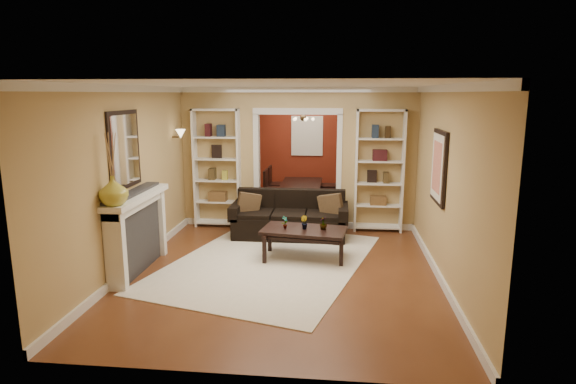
# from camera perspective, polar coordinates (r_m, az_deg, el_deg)

# --- Properties ---
(floor) EXTENTS (8.00, 8.00, 0.00)m
(floor) POSITION_cam_1_polar(r_m,az_deg,el_deg) (8.44, 0.41, -6.21)
(floor) COLOR brown
(floor) RESTS_ON ground
(ceiling) EXTENTS (8.00, 8.00, 0.00)m
(ceiling) POSITION_cam_1_polar(r_m,az_deg,el_deg) (8.03, 0.43, 12.45)
(ceiling) COLOR white
(ceiling) RESTS_ON ground
(wall_back) EXTENTS (8.00, 0.00, 8.00)m
(wall_back) POSITION_cam_1_polar(r_m,az_deg,el_deg) (12.08, 2.29, 5.75)
(wall_back) COLOR tan
(wall_back) RESTS_ON ground
(wall_front) EXTENTS (8.00, 0.00, 8.00)m
(wall_front) POSITION_cam_1_polar(r_m,az_deg,el_deg) (4.25, -4.89, -5.28)
(wall_front) COLOR tan
(wall_front) RESTS_ON ground
(wall_left) EXTENTS (0.00, 8.00, 8.00)m
(wall_left) POSITION_cam_1_polar(r_m,az_deg,el_deg) (8.64, -14.62, 3.04)
(wall_left) COLOR tan
(wall_left) RESTS_ON ground
(wall_right) EXTENTS (0.00, 8.00, 8.00)m
(wall_right) POSITION_cam_1_polar(r_m,az_deg,el_deg) (8.22, 16.24, 2.53)
(wall_right) COLOR tan
(wall_right) RESTS_ON ground
(partition_wall) EXTENTS (4.50, 0.15, 2.70)m
(partition_wall) POSITION_cam_1_polar(r_m,az_deg,el_deg) (9.31, 1.14, 4.01)
(partition_wall) COLOR tan
(partition_wall) RESTS_ON floor
(red_back_panel) EXTENTS (4.44, 0.04, 2.64)m
(red_back_panel) POSITION_cam_1_polar(r_m,az_deg,el_deg) (12.06, 2.28, 5.60)
(red_back_panel) COLOR maroon
(red_back_panel) RESTS_ON floor
(dining_window) EXTENTS (0.78, 0.03, 0.98)m
(dining_window) POSITION_cam_1_polar(r_m,az_deg,el_deg) (11.99, 2.27, 6.67)
(dining_window) COLOR #8CA5CC
(dining_window) RESTS_ON wall_back
(area_rug) EXTENTS (3.64, 4.40, 0.01)m
(area_rug) POSITION_cam_1_polar(r_m,az_deg,el_deg) (7.58, -2.34, -8.27)
(area_rug) COLOR white
(area_rug) RESTS_ON floor
(sofa) EXTENTS (2.11, 0.91, 0.83)m
(sofa) POSITION_cam_1_polar(r_m,az_deg,el_deg) (8.76, 0.19, -2.72)
(sofa) COLOR black
(sofa) RESTS_ON floor
(pillow_left) EXTENTS (0.42, 0.28, 0.41)m
(pillow_left) POSITION_cam_1_polar(r_m,az_deg,el_deg) (8.80, -4.68, -1.39)
(pillow_left) COLOR brown
(pillow_left) RESTS_ON sofa
(pillow_right) EXTENTS (0.44, 0.27, 0.43)m
(pillow_right) POSITION_cam_1_polar(r_m,az_deg,el_deg) (8.65, 5.12, -1.56)
(pillow_right) COLOR brown
(pillow_right) RESTS_ON sofa
(coffee_table) EXTENTS (1.39, 0.88, 0.49)m
(coffee_table) POSITION_cam_1_polar(r_m,az_deg,el_deg) (7.66, 1.90, -6.16)
(coffee_table) COLOR black
(coffee_table) RESTS_ON floor
(plant_left) EXTENTS (0.12, 0.13, 0.20)m
(plant_left) POSITION_cam_1_polar(r_m,az_deg,el_deg) (7.58, -0.36, -3.61)
(plant_left) COLOR #336626
(plant_left) RESTS_ON coffee_table
(plant_center) EXTENTS (0.15, 0.15, 0.21)m
(plant_center) POSITION_cam_1_polar(r_m,az_deg,el_deg) (7.56, 1.92, -3.63)
(plant_center) COLOR #336626
(plant_center) RESTS_ON coffee_table
(plant_right) EXTENTS (0.16, 0.16, 0.20)m
(plant_right) POSITION_cam_1_polar(r_m,az_deg,el_deg) (7.54, 4.22, -3.71)
(plant_right) COLOR #336626
(plant_right) RESTS_ON coffee_table
(bookshelf_left) EXTENTS (0.90, 0.30, 2.30)m
(bookshelf_left) POSITION_cam_1_polar(r_m,az_deg,el_deg) (9.43, -8.39, 2.75)
(bookshelf_left) COLOR white
(bookshelf_left) RESTS_ON floor
(bookshelf_right) EXTENTS (0.90, 0.30, 2.30)m
(bookshelf_right) POSITION_cam_1_polar(r_m,az_deg,el_deg) (9.17, 10.75, 2.42)
(bookshelf_right) COLOR white
(bookshelf_right) RESTS_ON floor
(fireplace) EXTENTS (0.32, 1.70, 1.16)m
(fireplace) POSITION_cam_1_polar(r_m,az_deg,el_deg) (7.38, -17.22, -4.67)
(fireplace) COLOR white
(fireplace) RESTS_ON floor
(vase) EXTENTS (0.38, 0.38, 0.39)m
(vase) POSITION_cam_1_polar(r_m,az_deg,el_deg) (6.58, -19.99, 0.15)
(vase) COLOR gold
(vase) RESTS_ON fireplace
(mirror) EXTENTS (0.03, 0.95, 1.10)m
(mirror) POSITION_cam_1_polar(r_m,az_deg,el_deg) (7.20, -18.82, 4.76)
(mirror) COLOR silver
(mirror) RESTS_ON wall_left
(wall_sconce) EXTENTS (0.18, 0.18, 0.22)m
(wall_sconce) POSITION_cam_1_polar(r_m,az_deg,el_deg) (9.07, -12.97, 6.56)
(wall_sconce) COLOR #FFE0A5
(wall_sconce) RESTS_ON wall_left
(framed_art) EXTENTS (0.04, 0.85, 1.05)m
(framed_art) POSITION_cam_1_polar(r_m,az_deg,el_deg) (7.21, 17.38, 2.85)
(framed_art) COLOR black
(framed_art) RESTS_ON wall_right
(dining_table) EXTENTS (1.63, 0.91, 0.57)m
(dining_table) POSITION_cam_1_polar(r_m,az_deg,el_deg) (11.02, 1.74, -0.41)
(dining_table) COLOR black
(dining_table) RESTS_ON floor
(dining_chair_nw) EXTENTS (0.55, 0.55, 0.94)m
(dining_chair_nw) POSITION_cam_1_polar(r_m,az_deg,el_deg) (10.75, -1.30, 0.28)
(dining_chair_nw) COLOR black
(dining_chair_nw) RESTS_ON floor
(dining_chair_ne) EXTENTS (0.55, 0.55, 0.89)m
(dining_chair_ne) POSITION_cam_1_polar(r_m,az_deg,el_deg) (10.67, 4.57, 0.02)
(dining_chair_ne) COLOR black
(dining_chair_ne) RESTS_ON floor
(dining_chair_sw) EXTENTS (0.50, 0.50, 0.93)m
(dining_chair_sw) POSITION_cam_1_polar(r_m,az_deg,el_deg) (11.33, -0.91, 0.84)
(dining_chair_sw) COLOR black
(dining_chair_sw) RESTS_ON floor
(dining_chair_se) EXTENTS (0.57, 0.57, 0.91)m
(dining_chair_se) POSITION_cam_1_polar(r_m,az_deg,el_deg) (11.26, 4.65, 0.69)
(dining_chair_se) COLOR black
(dining_chair_se) RESTS_ON floor
(chandelier) EXTENTS (0.50, 0.50, 0.30)m
(chandelier) POSITION_cam_1_polar(r_m,az_deg,el_deg) (10.74, 1.85, 8.61)
(chandelier) COLOR #3A2C1A
(chandelier) RESTS_ON ceiling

